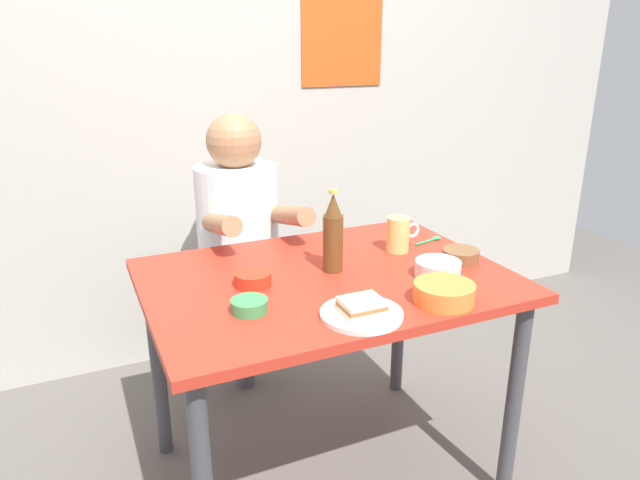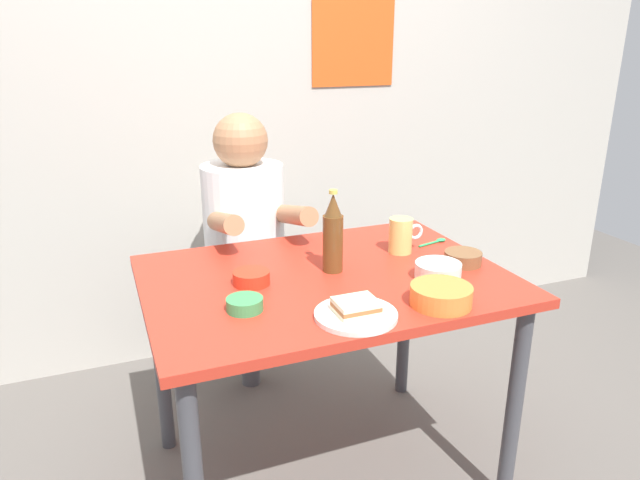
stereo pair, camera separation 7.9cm
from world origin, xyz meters
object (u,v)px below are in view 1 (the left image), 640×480
at_px(dining_table, 327,303).
at_px(sandwich, 362,306).
at_px(plate_orange, 361,314).
at_px(beer_bottle, 333,235).
at_px(stool, 242,312).
at_px(beer_mug, 398,234).
at_px(dip_bowl_green, 249,305).
at_px(person_seated, 238,218).

distance_m(dining_table, sandwich, 0.32).
xyz_separation_m(plate_orange, beer_bottle, (0.07, 0.32, 0.11)).
xyz_separation_m(stool, beer_bottle, (0.13, -0.60, 0.51)).
height_order(stool, plate_orange, plate_orange).
relative_size(beer_mug, beer_bottle, 0.48).
bearing_deg(beer_mug, plate_orange, -131.84).
bearing_deg(plate_orange, dining_table, 83.32).
relative_size(plate_orange, sandwich, 2.00).
xyz_separation_m(dining_table, plate_orange, (-0.03, -0.29, 0.10)).
relative_size(dining_table, dip_bowl_green, 11.00).
xyz_separation_m(person_seated, sandwich, (0.06, -0.91, 0.01)).
bearing_deg(stool, sandwich, -86.14).
relative_size(stool, person_seated, 0.63).
distance_m(beer_mug, beer_bottle, 0.30).
distance_m(sandwich, dip_bowl_green, 0.30).
relative_size(dining_table, beer_mug, 8.73).
bearing_deg(sandwich, stool, 93.86).
xyz_separation_m(plate_orange, dip_bowl_green, (-0.26, 0.15, 0.01)).
distance_m(dining_table, stool, 0.70).
bearing_deg(dining_table, dip_bowl_green, -154.12).
bearing_deg(dining_table, person_seated, 98.84).
distance_m(sandwich, beer_bottle, 0.34).
distance_m(dining_table, plate_orange, 0.31).
relative_size(sandwich, dip_bowl_green, 1.10).
bearing_deg(dip_bowl_green, sandwich, -29.90).
distance_m(person_seated, plate_orange, 0.91).
distance_m(stool, person_seated, 0.42).
height_order(dining_table, stool, dining_table).
relative_size(stool, dip_bowl_green, 4.50).
relative_size(beer_bottle, dip_bowl_green, 2.62).
relative_size(person_seated, beer_bottle, 2.75).
bearing_deg(beer_bottle, sandwich, -102.12).
xyz_separation_m(sandwich, dip_bowl_green, (-0.26, 0.15, -0.01)).
xyz_separation_m(beer_mug, beer_bottle, (-0.28, -0.07, 0.06)).
distance_m(plate_orange, dip_bowl_green, 0.30).
bearing_deg(plate_orange, beer_bottle, 77.88).
xyz_separation_m(stool, beer_mug, (0.41, -0.53, 0.45)).
bearing_deg(beer_mug, person_seated, 128.46).
relative_size(plate_orange, beer_mug, 1.75).
bearing_deg(plate_orange, person_seated, 93.90).
xyz_separation_m(sandwich, beer_bottle, (0.07, 0.32, 0.09)).
bearing_deg(dining_table, plate_orange, -96.68).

